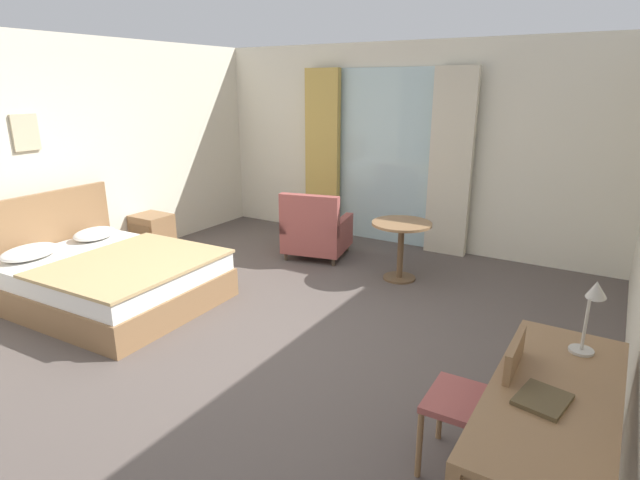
# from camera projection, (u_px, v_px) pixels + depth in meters

# --- Properties ---
(ground) EXTENTS (6.42, 7.39, 0.10)m
(ground) POSITION_uv_depth(u_px,v_px,m) (253.00, 342.00, 4.60)
(ground) COLOR #564C47
(wall_back) EXTENTS (6.02, 0.12, 2.74)m
(wall_back) POSITION_uv_depth(u_px,v_px,m) (405.00, 146.00, 6.99)
(wall_back) COLOR silver
(wall_back) RESTS_ON ground
(wall_left) EXTENTS (0.12, 6.99, 2.74)m
(wall_left) POSITION_uv_depth(u_px,v_px,m) (39.00, 161.00, 5.64)
(wall_left) COLOR silver
(wall_left) RESTS_ON ground
(balcony_glass_door) EXTENTS (1.49, 0.02, 2.41)m
(balcony_glass_door) POSITION_uv_depth(u_px,v_px,m) (385.00, 158.00, 7.09)
(balcony_glass_door) COLOR silver
(balcony_glass_door) RESTS_ON ground
(curtain_panel_left) EXTENTS (0.55, 0.10, 2.41)m
(curtain_panel_left) POSITION_uv_depth(u_px,v_px,m) (323.00, 154.00, 7.49)
(curtain_panel_left) COLOR tan
(curtain_panel_left) RESTS_ON ground
(curtain_panel_right) EXTENTS (0.55, 0.10, 2.41)m
(curtain_panel_right) POSITION_uv_depth(u_px,v_px,m) (451.00, 164.00, 6.54)
(curtain_panel_right) COLOR beige
(curtain_panel_right) RESTS_ON ground
(bed) EXTENTS (2.11, 1.69, 1.06)m
(bed) POSITION_uv_depth(u_px,v_px,m) (107.00, 277.00, 5.27)
(bed) COLOR olive
(bed) RESTS_ON ground
(nightstand) EXTENTS (0.47, 0.42, 0.53)m
(nightstand) POSITION_uv_depth(u_px,v_px,m) (153.00, 234.00, 6.79)
(nightstand) COLOR olive
(nightstand) RESTS_ON ground
(writing_desk) EXTENTS (0.61, 1.52, 0.74)m
(writing_desk) POSITION_uv_depth(u_px,v_px,m) (552.00, 407.00, 2.52)
(writing_desk) COLOR olive
(writing_desk) RESTS_ON ground
(desk_chair) EXTENTS (0.46, 0.43, 0.91)m
(desk_chair) POSITION_uv_depth(u_px,v_px,m) (484.00, 398.00, 2.83)
(desk_chair) COLOR #9E4C47
(desk_chair) RESTS_ON ground
(desk_lamp) EXTENTS (0.15, 0.22, 0.42)m
(desk_lamp) POSITION_uv_depth(u_px,v_px,m) (593.00, 303.00, 2.84)
(desk_lamp) COLOR #B7B2A8
(desk_lamp) RESTS_ON writing_desk
(closed_book) EXTENTS (0.26, 0.29, 0.02)m
(closed_book) POSITION_uv_depth(u_px,v_px,m) (543.00, 399.00, 2.42)
(closed_book) COLOR brown
(closed_book) RESTS_ON writing_desk
(armchair_by_window) EXTENTS (0.91, 0.90, 0.88)m
(armchair_by_window) POSITION_uv_depth(u_px,v_px,m) (316.00, 232.00, 6.62)
(armchair_by_window) COLOR #9E4C47
(armchair_by_window) RESTS_ON ground
(round_cafe_table) EXTENTS (0.68, 0.68, 0.69)m
(round_cafe_table) POSITION_uv_depth(u_px,v_px,m) (401.00, 237.00, 5.82)
(round_cafe_table) COLOR olive
(round_cafe_table) RESTS_ON ground
(framed_picture) EXTENTS (0.03, 0.28, 0.38)m
(framed_picture) POSITION_uv_depth(u_px,v_px,m) (25.00, 132.00, 5.39)
(framed_picture) COLOR beige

